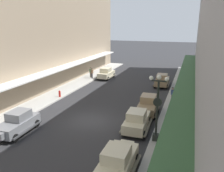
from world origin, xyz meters
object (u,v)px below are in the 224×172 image
(parked_car_5, at_px, (137,120))
(pedestrian_3, at_px, (176,148))
(pedestrian_0, at_px, (172,94))
(pedestrian_2, at_px, (180,76))
(parked_car_0, at_px, (162,80))
(lamp_post_with_clock, at_px, (157,105))
(parked_car_1, at_px, (18,122))
(parked_car_2, at_px, (106,73))
(parked_car_4, at_px, (117,160))
(pedestrian_1, at_px, (92,73))
(parked_car_3, at_px, (148,104))
(pedestrian_4, at_px, (91,72))
(fire_hydrant, at_px, (60,94))

(parked_car_5, distance_m, pedestrian_3, 4.97)
(pedestrian_0, relative_size, pedestrian_2, 1.00)
(parked_car_0, distance_m, lamp_post_with_clock, 16.55)
(parked_car_1, xyz_separation_m, pedestrian_2, (11.60, 22.21, 0.07))
(parked_car_2, xyz_separation_m, parked_car_4, (9.49, -22.59, 0.00))
(parked_car_2, xyz_separation_m, pedestrian_1, (-2.04, -1.14, 0.07))
(lamp_post_with_clock, bearing_deg, pedestrian_2, 88.27)
(parked_car_4, bearing_deg, parked_car_5, 92.80)
(parked_car_3, height_order, pedestrian_4, parked_car_3)
(parked_car_1, height_order, parked_car_2, same)
(parked_car_4, relative_size, pedestrian_2, 2.56)
(parked_car_4, distance_m, pedestrian_3, 4.04)
(parked_car_1, relative_size, parked_car_3, 1.00)
(parked_car_0, height_order, parked_car_5, same)
(pedestrian_3, bearing_deg, parked_car_2, 122.21)
(parked_car_3, distance_m, fire_hydrant, 11.12)
(parked_car_5, bearing_deg, pedestrian_2, 82.47)
(parked_car_0, bearing_deg, parked_car_4, -89.48)
(parked_car_4, xyz_separation_m, parked_car_5, (-0.30, 6.08, 0.00))
(pedestrian_1, bearing_deg, parked_car_4, -61.73)
(parked_car_2, bearing_deg, pedestrian_0, -36.54)
(parked_car_3, height_order, parked_car_4, same)
(lamp_post_with_clock, bearing_deg, parked_car_2, 121.58)
(pedestrian_0, relative_size, pedestrian_3, 1.00)
(parked_car_0, relative_size, parked_car_3, 0.99)
(parked_car_1, distance_m, pedestrian_4, 19.87)
(parked_car_4, bearing_deg, parked_car_3, 90.87)
(parked_car_2, distance_m, parked_car_4, 24.51)
(pedestrian_1, relative_size, pedestrian_4, 1.00)
(parked_car_0, distance_m, parked_car_4, 20.98)
(parked_car_0, height_order, parked_car_4, same)
(parked_car_2, bearing_deg, parked_car_5, -60.90)
(parked_car_4, xyz_separation_m, fire_hydrant, (-11.21, 11.30, -0.38))
(parked_car_4, xyz_separation_m, pedestrian_0, (1.88, 14.16, 0.07))
(parked_car_1, bearing_deg, fire_hydrant, 100.99)
(parked_car_1, height_order, pedestrian_1, parked_car_1)
(pedestrian_0, bearing_deg, lamp_post_with_clock, -92.09)
(parked_car_0, xyz_separation_m, fire_hydrant, (-11.02, -9.69, -0.38))
(pedestrian_1, distance_m, pedestrian_3, 23.97)
(parked_car_4, xyz_separation_m, pedestrian_4, (-12.05, 22.00, 0.07))
(lamp_post_with_clock, height_order, pedestrian_4, lamp_post_with_clock)
(parked_car_5, bearing_deg, pedestrian_4, 126.41)
(pedestrian_1, bearing_deg, pedestrian_4, 132.72)
(pedestrian_2, relative_size, pedestrian_4, 1.00)
(parked_car_4, bearing_deg, parked_car_1, 166.34)
(pedestrian_3, bearing_deg, parked_car_5, 134.12)
(parked_car_1, height_order, pedestrian_4, parked_car_1)
(parked_car_5, distance_m, pedestrian_4, 19.79)
(lamp_post_with_clock, bearing_deg, parked_car_4, -108.30)
(parked_car_3, xyz_separation_m, pedestrian_2, (2.29, 14.35, 0.07))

